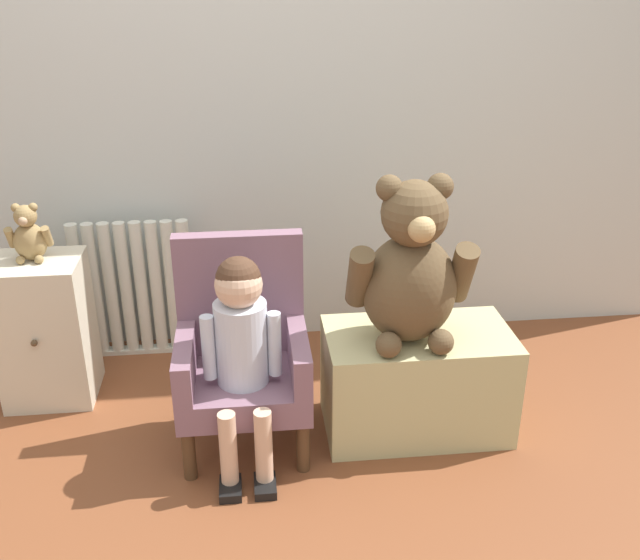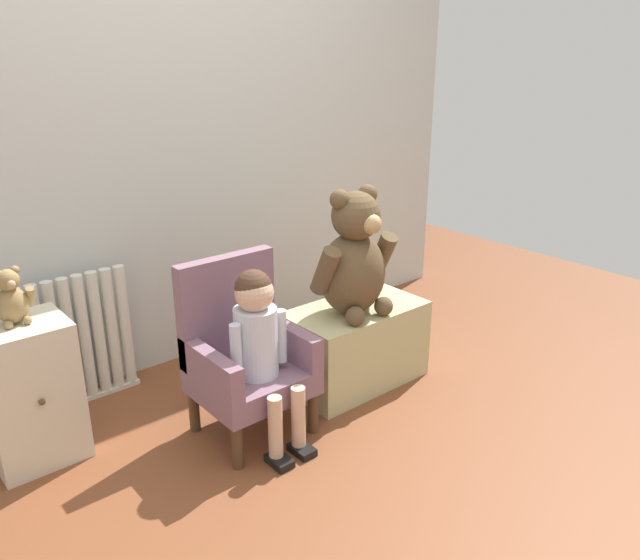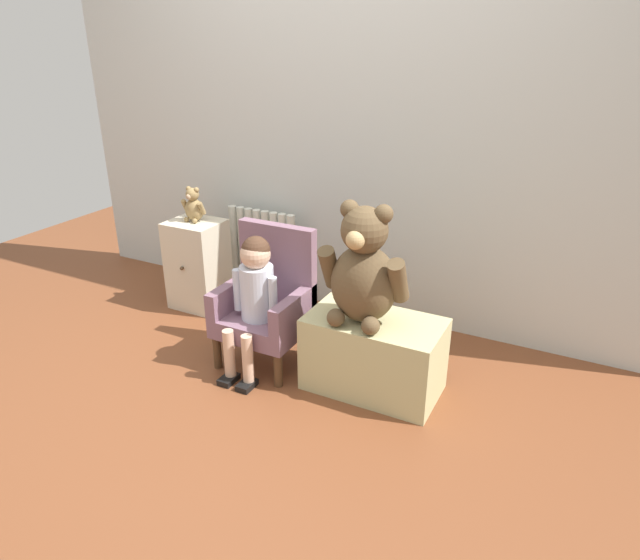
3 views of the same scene
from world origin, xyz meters
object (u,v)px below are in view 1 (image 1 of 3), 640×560
Objects in this scene: child_figure at (241,335)px; low_bench at (416,381)px; small_teddy_bear at (29,235)px; large_teddy_bear at (411,271)px; radiator at (134,290)px; small_dresser at (46,330)px; child_armchair at (242,353)px.

low_bench is (0.60, 0.10, -0.28)m from child_figure.
small_teddy_bear reaches higher than child_figure.
child_figure is 0.58m from large_teddy_bear.
radiator is 1.26m from large_teddy_bear.
small_dresser is at bearing -75.32° from small_teddy_bear.
small_teddy_bear reaches higher than child_armchair.
large_teddy_bear is 1.35m from small_teddy_bear.
radiator is 0.41m from small_dresser.
child_figure is 1.26× the size of large_teddy_bear.
child_armchair is at bearing 178.70° from low_bench.
radiator is at bearing 145.39° from large_teddy_bear.
low_bench is 0.44m from large_teddy_bear.
child_figure is at bearing -32.06° from small_dresser.
small_teddy_bear is at bearing 147.35° from child_figure.
child_armchair is 1.00× the size of child_figure.
low_bench is (1.05, -0.65, -0.10)m from radiator.
radiator is 0.89m from child_figure.
small_teddy_bear is (-0.00, 0.01, 0.37)m from small_dresser.
large_teddy_bear reaches higher than radiator.
large_teddy_bear is (1.28, -0.39, 0.35)m from small_dresser.
radiator is at bearing 45.66° from small_dresser.
child_armchair is (0.44, -0.64, 0.04)m from radiator.
large_teddy_bear reaches higher than small_dresser.
small_teddy_bear is at bearing 162.58° from large_teddy_bear.
radiator is 1.05× the size of small_dresser.
child_figure is (0.44, -0.75, 0.17)m from radiator.
radiator reaches higher than low_bench.
small_dresser is 0.78× the size of child_figure.
child_figure is 0.67m from low_bench.
radiator is 0.82× the size of child_figure.
child_figure is 0.89m from small_teddy_bear.
child_figure is at bearing -32.65° from small_teddy_bear.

